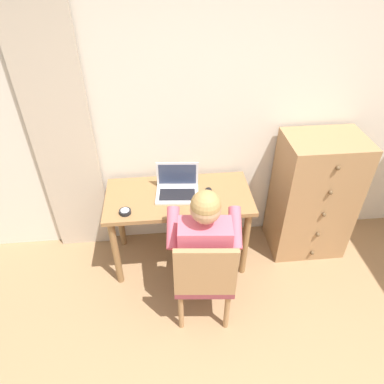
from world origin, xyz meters
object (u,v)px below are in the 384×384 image
laptop (177,187)px  desk (179,206)px  dresser (313,196)px  chair (204,277)px  desk_clock (125,212)px  person_seated (204,240)px  computer_mouse (208,191)px

laptop → desk: bearing=-79.5°
dresser → chair: bearing=-146.0°
dresser → desk_clock: (-1.61, -0.25, 0.17)m
desk → chair: chair is taller
person_seated → computer_mouse: 0.49m
computer_mouse → person_seated: bearing=-88.7°
chair → person_seated: 0.26m
desk → chair: size_ratio=1.38×
desk → dresser: bearing=3.2°
chair → laptop: (-0.14, 0.68, 0.30)m
desk → dresser: size_ratio=1.04×
dresser → laptop: dresser is taller
desk → person_seated: size_ratio=1.01×
desk → computer_mouse: computer_mouse is taller
desk → person_seated: person_seated is taller
desk → computer_mouse: (0.24, 0.01, 0.13)m
person_seated → desk_clock: person_seated is taller
dresser → person_seated: size_ratio=0.97×
person_seated → laptop: size_ratio=3.27×
computer_mouse → chair: bearing=-86.9°
dresser → desk: bearing=-176.8°
chair → desk_clock: size_ratio=9.59×
desk → computer_mouse: bearing=2.2°
computer_mouse → desk_clock: computer_mouse is taller
dresser → person_seated: bearing=-153.0°
chair → computer_mouse: chair is taller
dresser → chair: dresser is taller
chair → laptop: 0.76m
desk → laptop: 0.17m
chair → desk_clock: (-0.55, 0.46, 0.26)m
chair → desk_clock: 0.77m
desk → person_seated: 0.49m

